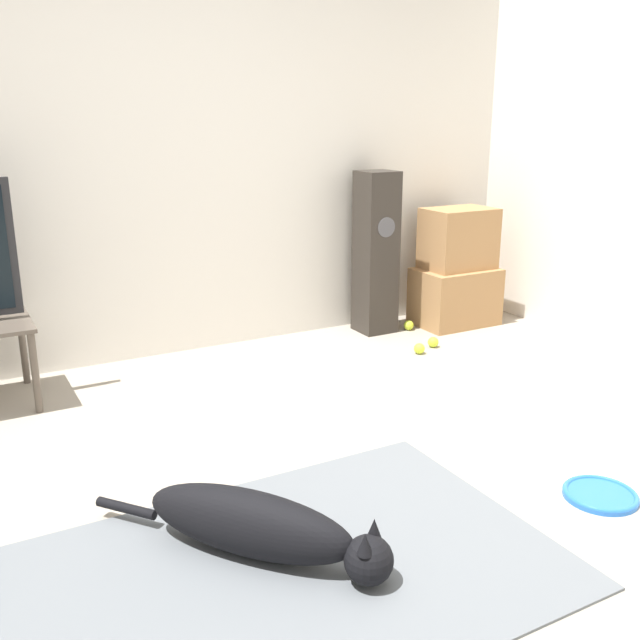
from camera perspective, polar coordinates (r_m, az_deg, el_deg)
The scene contains 11 objects.
ground_plane at distance 2.61m, azimuth -0.72°, elevation -16.19°, with size 12.00×12.00×0.00m, color #9E9384.
wall_back at distance 4.18m, azimuth -14.93°, elevation 14.02°, with size 8.00×0.06×2.55m.
area_rug at distance 2.40m, azimuth -2.25°, elevation -19.33°, with size 1.69×1.15×0.01m.
dog at distance 2.40m, azimuth -4.82°, elevation -16.13°, with size 0.72×0.89×0.22m.
frisbee at distance 2.97m, azimuth 21.51°, elevation -12.86°, with size 0.28×0.28×0.03m.
cardboard_box_lower at distance 4.95m, azimuth 10.75°, elevation 1.86°, with size 0.54×0.37×0.39m.
cardboard_box_upper at distance 4.89m, azimuth 11.02°, elevation 6.42°, with size 0.46×0.32×0.40m.
floor_speaker at distance 4.65m, azimuth 4.48°, elevation 5.36°, with size 0.23×0.23×1.05m.
tennis_ball_by_boxes at distance 4.47m, azimuth 9.04°, elevation -1.76°, with size 0.07×0.07×0.07m.
tennis_ball_near_speaker at distance 4.33m, azimuth 7.95°, elevation -2.28°, with size 0.07×0.07×0.07m.
tennis_ball_loose_on_carpet at distance 4.80m, azimuth 7.11°, elevation -0.42°, with size 0.07×0.07×0.07m.
Camera 1 is at (-1.03, -1.94, 1.40)m, focal length 40.00 mm.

